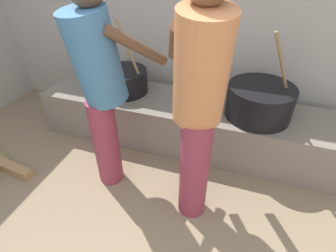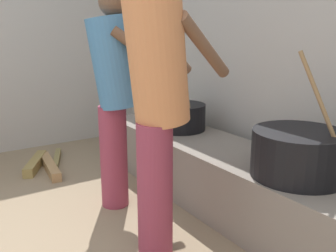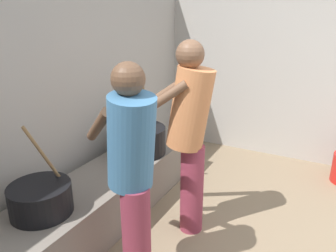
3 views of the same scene
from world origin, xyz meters
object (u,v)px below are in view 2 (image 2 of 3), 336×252
(cooking_pot_main, at_px, (299,154))
(cook_in_orange_shirt, at_px, (158,94))
(cooking_pot_secondary, at_px, (180,117))
(cook_in_blue_shirt, at_px, (116,87))

(cooking_pot_main, height_order, cook_in_orange_shirt, cook_in_orange_shirt)
(cooking_pot_secondary, bearing_deg, cooking_pot_main, -1.76)
(cooking_pot_secondary, xyz_separation_m, cook_in_blue_shirt, (0.19, -0.68, 0.33))
(cooking_pot_secondary, distance_m, cook_in_blue_shirt, 0.78)
(cook_in_orange_shirt, xyz_separation_m, cook_in_blue_shirt, (-0.70, 0.08, -0.05))
(cooking_pot_secondary, xyz_separation_m, cook_in_orange_shirt, (0.89, -0.76, 0.39))
(cooking_pot_main, bearing_deg, cooking_pot_secondary, 178.24)
(cooking_pot_main, xyz_separation_m, cook_in_blue_shirt, (-1.07, -0.64, 0.31))
(cooking_pot_main, bearing_deg, cook_in_orange_shirt, -116.97)
(cooking_pot_secondary, distance_m, cook_in_orange_shirt, 1.23)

